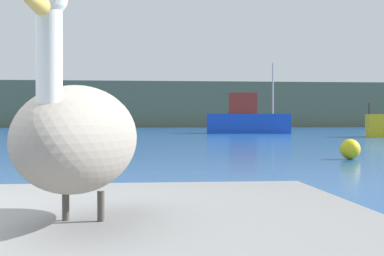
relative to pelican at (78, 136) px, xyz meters
The scene contains 4 objects.
hillside_backdrop 75.40m from the pelican, 90.86° to the left, with size 140.00×11.13×6.02m, color #5B664C.
pelican is the anchor object (origin of this frame).
fishing_boat_blue 41.23m from the pelican, 77.75° to the left, with size 6.60×2.95×5.45m.
mooring_buoy 14.15m from the pelican, 64.17° to the left, with size 0.56×0.56×0.56m, color yellow.
Camera 1 is at (1.37, -2.26, 1.13)m, focal length 52.11 mm.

